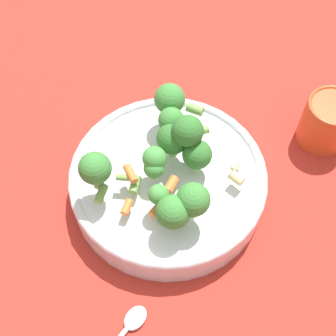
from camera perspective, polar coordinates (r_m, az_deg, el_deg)
name	(u,v)px	position (r m, az deg, el deg)	size (l,w,h in m)	color
ground_plane	(168,191)	(0.72, 0.00, -2.78)	(3.00, 3.00, 0.00)	#B72D23
bowl	(168,181)	(0.70, 0.00, -1.60)	(0.29, 0.29, 0.05)	silver
pasta_salad	(168,156)	(0.64, 0.02, 1.49)	(0.20, 0.22, 0.08)	#8CB766
cup	(328,121)	(0.79, 18.87, 5.45)	(0.08, 0.08, 0.08)	#CC4C23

